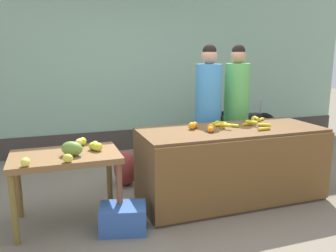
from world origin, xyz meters
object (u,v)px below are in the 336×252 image
at_px(produce_crate, 123,218).
at_px(produce_sack, 126,168).
at_px(vendor_woman_green_shirt, 236,111).
at_px(parked_motorcycle, 239,128).
at_px(vendor_woman_blue_shirt, 208,113).

height_order(produce_crate, produce_sack, produce_sack).
distance_m(produce_crate, produce_sack, 1.22).
relative_size(vendor_woman_green_shirt, parked_motorcycle, 1.13).
relative_size(parked_motorcycle, produce_sack, 3.52).
distance_m(vendor_woman_green_shirt, produce_crate, 2.29).
distance_m(vendor_woman_green_shirt, produce_sack, 1.71).
bearing_deg(parked_motorcycle, vendor_woman_green_shirt, -123.48).
height_order(vendor_woman_green_shirt, parked_motorcycle, vendor_woman_green_shirt).
height_order(parked_motorcycle, produce_crate, parked_motorcycle).
relative_size(produce_crate, produce_sack, 0.97).
bearing_deg(produce_sack, vendor_woman_green_shirt, -2.92).
xyz_separation_m(parked_motorcycle, produce_crate, (-2.55, -2.17, -0.27)).
height_order(vendor_woman_blue_shirt, vendor_woman_green_shirt, vendor_woman_green_shirt).
distance_m(vendor_woman_blue_shirt, produce_sack, 1.30).
xyz_separation_m(vendor_woman_blue_shirt, parked_motorcycle, (1.17, 1.14, -0.51)).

